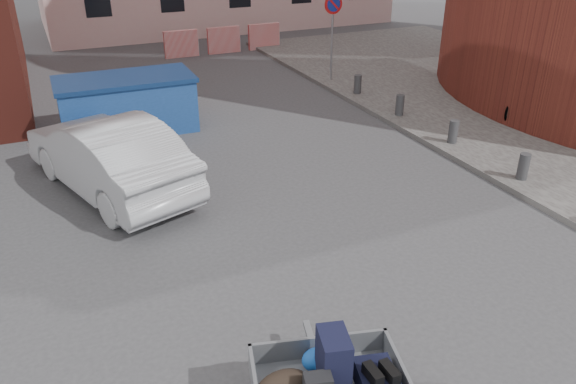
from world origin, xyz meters
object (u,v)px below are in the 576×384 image
silver_car (108,155)px  bicycle (523,101)px  trailer (328,383)px  dumpster (127,104)px

silver_car → bicycle: (10.52, -0.34, -0.16)m
silver_car → trailer: bearing=81.7°
dumpster → bicycle: (9.58, -3.64, -0.11)m
bicycle → silver_car: bearing=70.3°
dumpster → silver_car: size_ratio=0.73×
trailer → dumpster: 10.23m
trailer → silver_car: 7.04m
trailer → dumpster: (-0.29, 10.23, 0.10)m
dumpster → trailer: bearing=-87.6°
dumpster → bicycle: bearing=-20.0°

